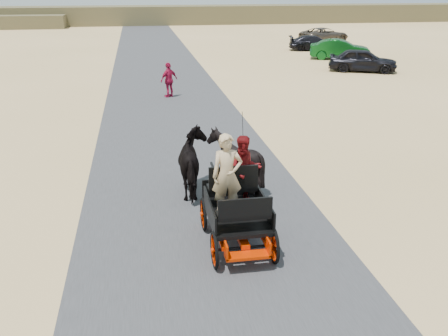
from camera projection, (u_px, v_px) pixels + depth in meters
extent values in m
plane|color=tan|center=(209.00, 239.00, 11.28)|extent=(140.00, 140.00, 0.00)
cube|color=#38383A|center=(209.00, 239.00, 11.28)|extent=(6.00, 140.00, 0.01)
cube|color=brown|center=(145.00, 15.00, 68.09)|extent=(140.00, 6.00, 2.40)
imported|color=black|center=(195.00, 164.00, 13.50)|extent=(0.91, 2.01, 1.70)
imported|color=black|center=(235.00, 161.00, 13.67)|extent=(1.37, 1.54, 1.70)
imported|color=tan|center=(227.00, 175.00, 10.56)|extent=(0.66, 0.43, 1.80)
imported|color=#660C0F|center=(245.00, 170.00, 11.19)|extent=(0.77, 0.60, 1.58)
imported|color=#A5123B|center=(169.00, 80.00, 24.93)|extent=(1.07, 0.92, 1.73)
imported|color=black|center=(363.00, 60.00, 32.13)|extent=(4.62, 3.30, 1.46)
imported|color=#0C4C19|center=(340.00, 49.00, 37.28)|extent=(4.68, 2.93, 1.46)
imported|color=black|center=(314.00, 43.00, 42.15)|extent=(4.50, 2.57, 1.23)
imported|color=brown|center=(324.00, 35.00, 48.08)|extent=(5.29, 3.51, 1.35)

